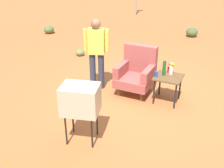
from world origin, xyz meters
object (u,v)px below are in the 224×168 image
at_px(side_table, 168,80).
at_px(person_standing, 96,50).
at_px(armchair, 137,72).
at_px(soda_can_blue, 156,74).
at_px(bottle_wine_green, 164,68).
at_px(tv_on_stand, 80,100).
at_px(flower_vase, 171,68).
at_px(soda_can_red, 169,70).

relative_size(side_table, person_standing, 0.36).
xyz_separation_m(armchair, side_table, (0.76, -0.15, 0.01)).
distance_m(armchair, soda_can_blue, 0.61).
bearing_deg(bottle_wine_green, tv_on_stand, -113.98).
height_order(side_table, bottle_wine_green, bottle_wine_green).
distance_m(armchair, person_standing, 1.03).
bearing_deg(side_table, flower_vase, 86.06).
bearing_deg(tv_on_stand, flower_vase, 64.32).
bearing_deg(tv_on_stand, armchair, 84.11).
bearing_deg(flower_vase, armchair, 179.15).
relative_size(person_standing, soda_can_red, 13.44).
bearing_deg(soda_can_red, person_standing, -170.52).
bearing_deg(bottle_wine_green, armchair, 169.17).
xyz_separation_m(armchair, soda_can_blue, (0.53, -0.27, 0.15)).
distance_m(armchair, flower_vase, 0.81).
height_order(tv_on_stand, bottle_wine_green, tv_on_stand).
height_order(tv_on_stand, flower_vase, tv_on_stand).
relative_size(armchair, bottle_wine_green, 3.31).
distance_m(armchair, bottle_wine_green, 0.71).
bearing_deg(soda_can_blue, person_standing, 177.07).
height_order(tv_on_stand, person_standing, person_standing).
bearing_deg(soda_can_red, side_table, -75.78).
xyz_separation_m(armchair, person_standing, (-0.91, -0.19, 0.44)).
xyz_separation_m(tv_on_stand, soda_can_red, (0.92, 2.13, -0.13)).
xyz_separation_m(person_standing, flower_vase, (1.68, 0.18, -0.20)).
xyz_separation_m(side_table, soda_can_red, (-0.06, 0.22, 0.15)).
bearing_deg(side_table, armchair, 168.94).
bearing_deg(bottle_wine_green, side_table, -12.37).
bearing_deg(armchair, flower_vase, -0.85).
height_order(person_standing, soda_can_red, person_standing).
relative_size(bottle_wine_green, flower_vase, 1.21).
bearing_deg(flower_vase, person_standing, -173.76).
relative_size(person_standing, soda_can_blue, 13.44).
xyz_separation_m(side_table, bottle_wine_green, (-0.11, 0.02, 0.24)).
distance_m(person_standing, soda_can_blue, 1.46).
bearing_deg(flower_vase, soda_can_red, 127.63).
bearing_deg(person_standing, soda_can_red, 9.48).
height_order(side_table, soda_can_red, soda_can_red).
xyz_separation_m(armchair, flower_vase, (0.77, -0.01, 0.24)).
height_order(person_standing, bottle_wine_green, person_standing).
distance_m(person_standing, flower_vase, 1.70).
bearing_deg(side_table, soda_can_blue, -152.99).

